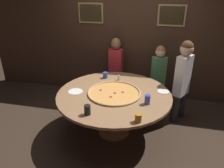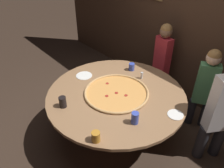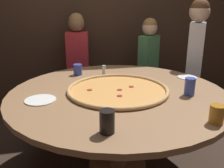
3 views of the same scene
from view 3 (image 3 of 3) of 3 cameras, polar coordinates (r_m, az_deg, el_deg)
name	(u,v)px [view 3 (image 3 of 3)]	position (r m, az deg, el deg)	size (l,w,h in m)	color
ground_plane	(117,167)	(2.42, 1.23, -18.38)	(24.00, 24.00, 0.00)	#38281E
back_wall	(92,13)	(3.42, -4.65, 15.88)	(6.40, 0.08, 2.60)	#3D281C
dining_table	(118,104)	(2.10, 1.35, -4.49)	(1.80, 1.80, 0.74)	#936B47
giant_pizza	(118,90)	(2.06, 1.35, -1.27)	(0.84, 0.84, 0.03)	#E0994C
drink_cup_far_left	(190,87)	(2.05, 17.35, -0.58)	(0.08, 0.08, 0.14)	#384CB7
drink_cup_beside_pizza	(78,70)	(2.54, -7.85, 3.29)	(0.09, 0.09, 0.11)	#384CB7
drink_cup_near_left	(217,114)	(1.65, 22.83, -6.38)	(0.09, 0.09, 0.11)	#BC7A23
drink_cup_by_shaker	(107,122)	(1.41, -1.13, -8.58)	(0.09, 0.09, 0.14)	black
white_plate_right_side	(187,77)	(2.54, 16.79, 1.48)	(0.18, 0.18, 0.01)	white
white_plate_beside_cup	(40,100)	(1.95, -16.06, -3.52)	(0.23, 0.23, 0.01)	white
condiment_shaker	(104,70)	(2.52, -1.89, 3.20)	(0.04, 0.04, 0.10)	silver
diner_centre_back	(148,62)	(3.24, 8.28, 5.09)	(0.33, 0.26, 1.26)	#232328
diner_side_right	(78,59)	(3.21, -7.80, 5.58)	(0.34, 0.20, 1.32)	#232328
diner_far_right	(195,57)	(3.03, 18.40, 5.82)	(0.31, 0.38, 1.48)	#232328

